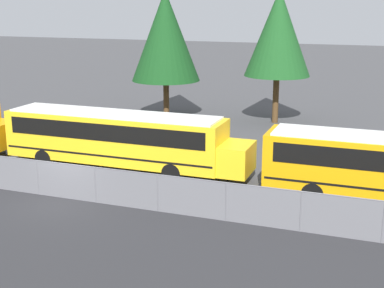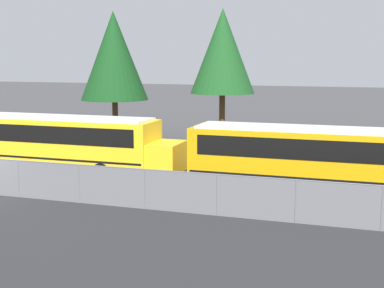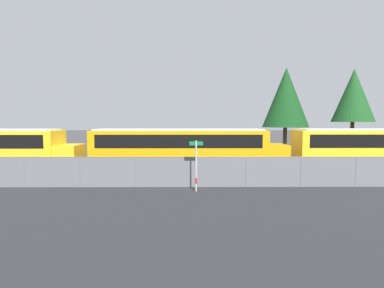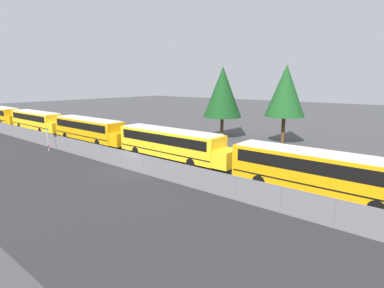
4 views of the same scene
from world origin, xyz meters
The scene contains 5 objects.
ground_plane centered at (0.00, 0.00, 0.00)m, with size 200.00×200.00×0.00m, color #424244.
fence centered at (0.00, 0.00, 0.86)m, with size 111.57×0.07×1.68m.
school_bus_3 centered at (0.18, 4.83, 1.83)m, with size 13.59×2.52×3.06m.
tree_0 centered at (-2.70, 18.06, 6.25)m, with size 5.18×5.18×9.63m.
tree_1 centered at (5.61, 19.14, 6.56)m, with size 4.76×4.76×9.68m.
Camera 1 is at (13.25, -19.55, 8.63)m, focal length 50.00 mm.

